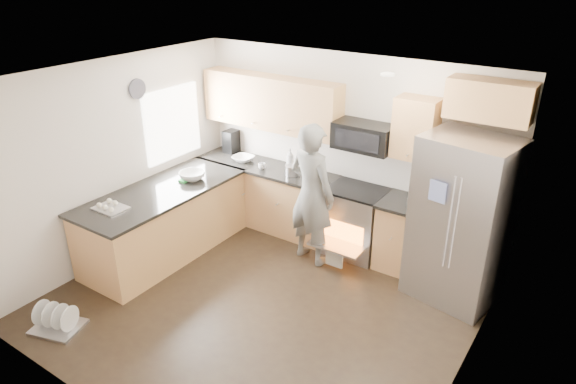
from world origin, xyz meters
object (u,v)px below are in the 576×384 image
Objects in this scene: refrigerator at (461,221)px; person at (312,194)px; dish_rack at (57,322)px; stove_range at (356,206)px.

person is (-1.81, -0.25, -0.04)m from refrigerator.
person is 3.13× the size of dish_rack.
stove_range is 0.95× the size of person.
refrigerator is at bearing -161.71° from person.
stove_range is at bearing 59.55° from dish_rack.
person reaches higher than dish_rack.
refrigerator is 4.58m from dish_rack.
refrigerator is at bearing 42.09° from dish_rack.
stove_range is 2.98× the size of dish_rack.
stove_range is 1.47m from refrigerator.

